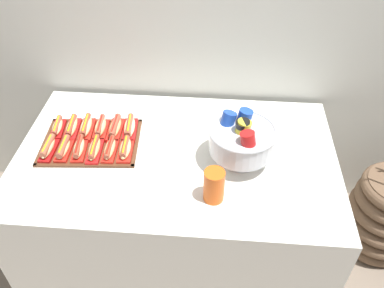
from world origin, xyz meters
TOP-DOWN VIEW (x-y plane):
  - ground_plane at (0.00, 0.00)m, footprint 10.00×10.00m
  - back_wall at (0.00, 0.57)m, footprint 6.00×0.10m
  - buffet_table at (0.00, 0.00)m, footprint 1.57×0.97m
  - floor_vase at (1.19, 0.13)m, footprint 0.45×0.45m
  - serving_tray at (-0.44, 0.04)m, footprint 0.50×0.39m
  - hot_dog_0 at (-0.62, -0.05)m, footprint 0.06×0.17m
  - hot_dog_1 at (-0.54, -0.05)m, footprint 0.07×0.16m
  - hot_dog_2 at (-0.47, -0.04)m, footprint 0.08×0.17m
  - hot_dog_3 at (-0.39, -0.04)m, footprint 0.07×0.19m
  - hot_dog_4 at (-0.32, -0.03)m, footprint 0.06×0.17m
  - hot_dog_5 at (-0.24, -0.03)m, footprint 0.07×0.17m
  - hot_dog_6 at (-0.63, 0.11)m, footprint 0.08×0.16m
  - hot_dog_7 at (-0.55, 0.12)m, footprint 0.08×0.18m
  - hot_dog_8 at (-0.48, 0.12)m, footprint 0.08×0.19m
  - hot_dog_9 at (-0.40, 0.13)m, footprint 0.08×0.17m
  - hot_dog_10 at (-0.33, 0.13)m, footprint 0.07×0.18m
  - hot_dog_11 at (-0.25, 0.14)m, footprint 0.08×0.19m
  - punch_bowl at (0.31, -0.03)m, footprint 0.31×0.31m
  - cup_stack at (0.20, -0.27)m, footprint 0.09×0.09m

SIDE VIEW (x-z plane):
  - ground_plane at x=0.00m, z-range 0.00..0.00m
  - floor_vase at x=1.19m, z-range -0.30..0.80m
  - buffet_table at x=0.00m, z-range 0.02..0.78m
  - serving_tray at x=-0.44m, z-range 0.76..0.78m
  - hot_dog_6 at x=-0.63m, z-range 0.77..0.83m
  - hot_dog_3 at x=-0.39m, z-range 0.77..0.83m
  - hot_dog_4 at x=-0.32m, z-range 0.77..0.83m
  - hot_dog_7 at x=-0.55m, z-range 0.77..0.83m
  - hot_dog_10 at x=-0.33m, z-range 0.77..0.83m
  - hot_dog_1 at x=-0.54m, z-range 0.77..0.83m
  - hot_dog_5 at x=-0.24m, z-range 0.77..0.83m
  - hot_dog_9 at x=-0.40m, z-range 0.77..0.83m
  - hot_dog_8 at x=-0.48m, z-range 0.77..0.83m
  - hot_dog_2 at x=-0.47m, z-range 0.77..0.83m
  - hot_dog_11 at x=-0.25m, z-range 0.77..0.83m
  - hot_dog_0 at x=-0.62m, z-range 0.77..0.84m
  - cup_stack at x=0.20m, z-range 0.77..0.92m
  - punch_bowl at x=0.31m, z-range 0.78..1.03m
  - back_wall at x=0.00m, z-range 0.00..2.60m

